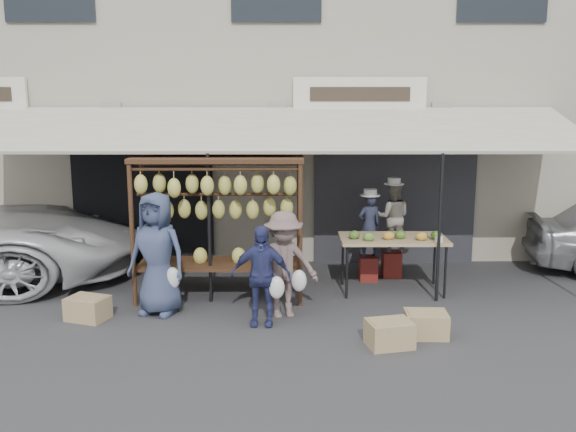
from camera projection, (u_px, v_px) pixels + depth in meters
name	position (u px, v px, depth m)	size (l,w,h in m)	color
ground_plane	(274.00, 328.00, 8.82)	(90.00, 90.00, 0.00)	#2D2D30
shophouse	(278.00, 71.00, 14.49)	(24.00, 6.15, 7.30)	#A59B8D
awning	(276.00, 130.00, 10.56)	(10.00, 2.35, 2.92)	beige
banana_rack	(218.00, 200.00, 9.78)	(2.60, 0.90, 2.24)	black
produce_table	(393.00, 240.00, 10.25)	(1.70, 0.90, 1.04)	tan
vendor_left	(369.00, 225.00, 10.86)	(0.40, 0.26, 1.09)	#22273B
vendor_right	(393.00, 217.00, 11.07)	(0.59, 0.46, 1.22)	gray
customer_left	(157.00, 254.00, 9.25)	(0.88, 0.57, 1.80)	#384262
customer_mid	(261.00, 276.00, 8.84)	(0.83, 0.34, 1.41)	navy
customer_right	(284.00, 265.00, 9.14)	(1.00, 0.57, 1.55)	#705B57
stool_left	(368.00, 268.00, 11.01)	(0.30, 0.30, 0.42)	maroon
stool_right	(391.00, 264.00, 11.23)	(0.32, 0.32, 0.45)	maroon
crate_near_a	(389.00, 334.00, 8.17)	(0.56, 0.42, 0.33)	tan
crate_near_b	(426.00, 324.00, 8.51)	(0.55, 0.42, 0.33)	tan
crate_far	(88.00, 308.00, 9.13)	(0.55, 0.42, 0.33)	tan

